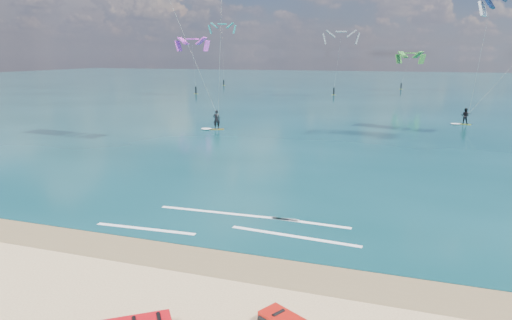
{
  "coord_description": "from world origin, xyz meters",
  "views": [
    {
      "loc": [
        6.99,
        -11.87,
        7.81
      ],
      "look_at": [
        0.34,
        8.0,
        2.92
      ],
      "focal_mm": 32.0,
      "sensor_mm": 36.0,
      "label": 1
    }
  ],
  "objects": [
    {
      "name": "wet_sand_strip",
      "position": [
        0.0,
        3.0,
        0.0
      ],
      "size": [
        320.0,
        2.4,
        0.01
      ],
      "primitive_type": "cube",
      "color": "brown",
      "rests_on": "ground"
    },
    {
      "name": "sea",
      "position": [
        0.0,
        104.0,
        0.02
      ],
      "size": [
        320.0,
        200.0,
        0.04
      ],
      "primitive_type": "cube",
      "color": "#092F34",
      "rests_on": "ground"
    },
    {
      "name": "kitesurfer_main",
      "position": [
        -11.24,
        27.22,
        10.08
      ],
      "size": [
        8.61,
        10.7,
        19.56
      ],
      "rotation": [
        0.0,
        0.0,
        0.33
      ],
      "color": "gold",
      "rests_on": "sea"
    },
    {
      "name": "distant_kites",
      "position": [
        -8.36,
        77.67,
        5.8
      ],
      "size": [
        77.33,
        31.25,
        14.61
      ],
      "color": "#35812F",
      "rests_on": "ground"
    },
    {
      "name": "ground",
      "position": [
        0.0,
        40.0,
        0.0
      ],
      "size": [
        320.0,
        320.0,
        0.0
      ],
      "primitive_type": "plane",
      "color": "tan",
      "rests_on": "ground"
    },
    {
      "name": "shoreline_foam",
      "position": [
        -0.03,
        6.92,
        0.04
      ],
      "size": [
        12.05,
        3.6,
        0.01
      ],
      "color": "white",
      "rests_on": "ground"
    },
    {
      "name": "kitesurfer_far",
      "position": [
        14.94,
        40.72,
        7.82
      ],
      "size": [
        10.25,
        8.56,
        15.13
      ],
      "rotation": [
        0.0,
        0.0,
        -0.34
      ],
      "color": "#BDD31F",
      "rests_on": "sea"
    }
  ]
}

